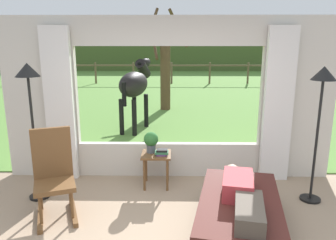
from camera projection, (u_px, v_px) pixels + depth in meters
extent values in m
cube|color=beige|center=(41.00, 99.00, 5.17)|extent=(1.15, 0.12, 2.55)
cube|color=beige|center=(297.00, 100.00, 5.11)|extent=(1.15, 0.12, 2.55)
cube|color=beige|center=(168.00, 159.00, 5.37)|extent=(2.90, 0.12, 0.55)
cube|color=beige|center=(168.00, 31.00, 4.89)|extent=(2.90, 0.12, 0.45)
cube|color=silver|center=(60.00, 105.00, 5.04)|extent=(0.44, 0.10, 2.40)
cube|color=silver|center=(278.00, 106.00, 5.00)|extent=(0.44, 0.10, 2.40)
cube|color=#568438|center=(171.00, 87.00, 16.03)|extent=(36.00, 21.68, 0.02)
cube|color=#435629|center=(172.00, 55.00, 25.32)|extent=(36.00, 2.00, 2.40)
cube|color=black|center=(239.00, 223.00, 3.76)|extent=(1.12, 1.70, 0.24)
cube|color=#471E19|center=(240.00, 207.00, 3.71)|extent=(1.21, 1.84, 0.18)
cube|color=#B23338|center=(238.00, 185.00, 3.80)|extent=(0.45, 0.65, 0.22)
cube|color=#4C4238|center=(249.00, 212.00, 3.24)|extent=(0.41, 0.72, 0.18)
sphere|color=tan|center=(232.00, 172.00, 4.18)|extent=(0.20, 0.20, 0.20)
cube|color=brown|center=(55.00, 185.00, 4.01)|extent=(0.62, 0.62, 0.06)
cube|color=brown|center=(52.00, 154.00, 4.12)|extent=(0.47, 0.23, 0.68)
cube|color=brown|center=(40.00, 218.00, 4.04)|extent=(0.30, 0.66, 0.06)
cube|color=brown|center=(74.00, 212.00, 4.17)|extent=(0.30, 0.66, 0.06)
cylinder|color=brown|center=(40.00, 210.00, 3.83)|extent=(0.04, 0.04, 0.38)
cylinder|color=brown|center=(72.00, 204.00, 3.95)|extent=(0.04, 0.04, 0.38)
cylinder|color=brown|center=(41.00, 196.00, 4.16)|extent=(0.04, 0.04, 0.38)
cylinder|color=brown|center=(70.00, 192.00, 4.28)|extent=(0.04, 0.04, 0.38)
cube|color=brown|center=(156.00, 155.00, 4.90)|extent=(0.44, 0.44, 0.03)
cylinder|color=brown|center=(144.00, 175.00, 4.80)|extent=(0.04, 0.04, 0.49)
cylinder|color=brown|center=(167.00, 175.00, 4.80)|extent=(0.04, 0.04, 0.49)
cylinder|color=brown|center=(146.00, 166.00, 5.13)|extent=(0.04, 0.04, 0.49)
cylinder|color=brown|center=(168.00, 167.00, 5.13)|extent=(0.04, 0.04, 0.49)
cylinder|color=#4C5156|center=(151.00, 149.00, 4.94)|extent=(0.14, 0.14, 0.12)
sphere|color=#2D6B2D|center=(151.00, 139.00, 4.91)|extent=(0.22, 0.22, 0.22)
cube|color=#59336B|center=(162.00, 154.00, 4.84)|extent=(0.16, 0.15, 0.02)
cube|color=#337247|center=(162.00, 152.00, 4.84)|extent=(0.20, 0.15, 0.03)
cube|color=black|center=(162.00, 150.00, 4.83)|extent=(0.16, 0.12, 0.03)
cylinder|color=black|center=(40.00, 196.00, 4.64)|extent=(0.28, 0.28, 0.03)
cylinder|color=black|center=(34.00, 140.00, 4.45)|extent=(0.04, 0.04, 1.72)
cone|color=black|center=(27.00, 70.00, 4.22)|extent=(0.32, 0.32, 0.18)
cylinder|color=black|center=(310.00, 199.00, 4.56)|extent=(0.28, 0.28, 0.03)
cylinder|color=black|center=(316.00, 143.00, 4.37)|extent=(0.04, 0.04, 1.68)
cone|color=black|center=(324.00, 73.00, 4.15)|extent=(0.32, 0.32, 0.18)
ellipsoid|color=black|center=(134.00, 84.00, 7.81)|extent=(0.85, 1.34, 0.60)
cylinder|color=black|center=(143.00, 69.00, 8.37)|extent=(0.40, 0.65, 0.53)
ellipsoid|color=black|center=(146.00, 63.00, 8.56)|extent=(0.31, 0.51, 0.24)
cube|color=black|center=(142.00, 68.00, 8.29)|extent=(0.19, 0.43, 0.32)
cylinder|color=black|center=(124.00, 94.00, 7.28)|extent=(0.12, 0.12, 0.55)
cylinder|color=black|center=(134.00, 110.00, 8.41)|extent=(0.11, 0.11, 0.85)
cylinder|color=black|center=(146.00, 111.00, 8.33)|extent=(0.11, 0.11, 0.85)
cylinder|color=black|center=(122.00, 117.00, 7.62)|extent=(0.11, 0.11, 0.85)
cylinder|color=black|center=(134.00, 118.00, 7.54)|extent=(0.11, 0.11, 0.85)
cylinder|color=#4C3823|center=(165.00, 69.00, 10.32)|extent=(0.32, 0.32, 2.60)
cylinder|color=#47331E|center=(155.00, 49.00, 10.11)|extent=(0.25, 0.78, 0.66)
cylinder|color=#47331E|center=(151.00, 25.00, 9.83)|extent=(0.58, 1.18, 0.67)
cylinder|color=#47331E|center=(178.00, 29.00, 9.75)|extent=(0.64, 0.86, 1.11)
cylinder|color=#47331E|center=(153.00, 23.00, 10.12)|extent=(0.37, 0.85, 0.95)
cylinder|color=brown|center=(20.00, 73.00, 17.15)|extent=(0.10, 0.10, 1.10)
cylinder|color=brown|center=(58.00, 73.00, 17.12)|extent=(0.10, 0.10, 1.10)
cylinder|color=brown|center=(96.00, 73.00, 17.09)|extent=(0.10, 0.10, 1.10)
cylinder|color=brown|center=(134.00, 73.00, 17.06)|extent=(0.10, 0.10, 1.10)
cylinder|color=brown|center=(172.00, 73.00, 17.03)|extent=(0.10, 0.10, 1.10)
cylinder|color=brown|center=(210.00, 73.00, 17.00)|extent=(0.10, 0.10, 1.10)
cylinder|color=brown|center=(248.00, 73.00, 16.97)|extent=(0.10, 0.10, 1.10)
cylinder|color=brown|center=(286.00, 73.00, 16.95)|extent=(0.10, 0.10, 1.10)
cylinder|color=brown|center=(325.00, 73.00, 16.92)|extent=(0.10, 0.10, 1.10)
cube|color=brown|center=(172.00, 65.00, 16.94)|extent=(16.00, 0.06, 0.08)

